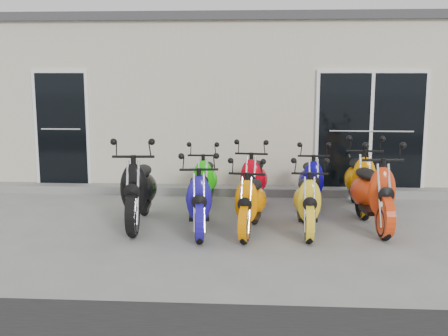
{
  "coord_description": "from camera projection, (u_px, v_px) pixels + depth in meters",
  "views": [
    {
      "loc": [
        0.59,
        -8.25,
        2.3
      ],
      "look_at": [
        0.0,
        0.6,
        0.75
      ],
      "focal_mm": 45.0,
      "sensor_mm": 36.0,
      "label": 1
    }
  ],
  "objects": [
    {
      "name": "front_step",
      "position": [
        229.0,
        190.0,
        10.52
      ],
      "size": [
        14.0,
        0.4,
        0.15
      ],
      "primitive_type": "cube",
      "color": "gray",
      "rests_on": "ground"
    },
    {
      "name": "scooter_back_blue",
      "position": [
        311.0,
        174.0,
        9.33
      ],
      "size": [
        0.6,
        1.61,
        1.18
      ],
      "primitive_type": null,
      "rotation": [
        0.0,
        0.0,
        -0.01
      ],
      "color": "#090195",
      "rests_on": "ground"
    },
    {
      "name": "door_right",
      "position": [
        371.0,
        128.0,
        10.29
      ],
      "size": [
        2.02,
        0.08,
        2.22
      ],
      "primitive_type": "cube",
      "color": "black",
      "rests_on": "front_step"
    },
    {
      "name": "scooter_back_green",
      "position": [
        205.0,
        173.0,
        9.46
      ],
      "size": [
        0.6,
        1.59,
        1.17
      ],
      "primitive_type": null,
      "rotation": [
        0.0,
        0.0,
        0.02
      ],
      "color": "#19D50A",
      "rests_on": "ground"
    },
    {
      "name": "scooter_front_blue",
      "position": [
        199.0,
        191.0,
        7.97
      ],
      "size": [
        0.8,
        1.71,
        1.22
      ],
      "primitive_type": null,
      "rotation": [
        0.0,
        0.0,
        0.12
      ],
      "color": "#1C1293",
      "rests_on": "ground"
    },
    {
      "name": "building",
      "position": [
        237.0,
        100.0,
        13.38
      ],
      "size": [
        14.0,
        6.0,
        3.2
      ],
      "primitive_type": "cube",
      "color": "beige",
      "rests_on": "ground"
    },
    {
      "name": "scooter_front_red",
      "position": [
        373.0,
        183.0,
        8.18
      ],
      "size": [
        0.81,
        1.86,
        1.34
      ],
      "primitive_type": null,
      "rotation": [
        0.0,
        0.0,
        0.09
      ],
      "color": "red",
      "rests_on": "ground"
    },
    {
      "name": "scooter_front_orange_a",
      "position": [
        251.0,
        194.0,
        7.93
      ],
      "size": [
        0.76,
        1.61,
        1.15
      ],
      "primitive_type": null,
      "rotation": [
        0.0,
        0.0,
        -0.13
      ],
      "color": "orange",
      "rests_on": "ground"
    },
    {
      "name": "roof_cap",
      "position": [
        237.0,
        28.0,
        13.09
      ],
      "size": [
        14.2,
        6.2,
        0.16
      ],
      "primitive_type": "cube",
      "color": "#3F3F42",
      "rests_on": "building"
    },
    {
      "name": "door_left",
      "position": [
        62.0,
        126.0,
        10.67
      ],
      "size": [
        1.07,
        0.08,
        2.22
      ],
      "primitive_type": "cube",
      "color": "black",
      "rests_on": "front_step"
    },
    {
      "name": "scooter_front_orange_b",
      "position": [
        307.0,
        193.0,
        7.96
      ],
      "size": [
        0.59,
        1.56,
        1.15
      ],
      "primitive_type": null,
      "rotation": [
        0.0,
        0.0,
        -0.02
      ],
      "color": "yellow",
      "rests_on": "ground"
    },
    {
      "name": "scooter_front_black",
      "position": [
        138.0,
        180.0,
        8.31
      ],
      "size": [
        0.81,
        1.9,
        1.37
      ],
      "primitive_type": null,
      "rotation": [
        0.0,
        0.0,
        0.07
      ],
      "color": "black",
      "rests_on": "ground"
    },
    {
      "name": "scooter_back_yellow",
      "position": [
        360.0,
        172.0,
        9.19
      ],
      "size": [
        0.71,
        1.8,
        1.31
      ],
      "primitive_type": null,
      "rotation": [
        0.0,
        0.0,
        -0.04
      ],
      "color": "orange",
      "rests_on": "ground"
    },
    {
      "name": "ground",
      "position": [
        221.0,
        223.0,
        8.55
      ],
      "size": [
        80.0,
        80.0,
        0.0
      ],
      "primitive_type": "plane",
      "color": "gray",
      "rests_on": "ground"
    },
    {
      "name": "scooter_back_red",
      "position": [
        254.0,
        173.0,
        9.37
      ],
      "size": [
        0.76,
        1.7,
        1.22
      ],
      "primitive_type": null,
      "rotation": [
        0.0,
        0.0,
        -0.1
      ],
      "color": "#BD0110",
      "rests_on": "ground"
    }
  ]
}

